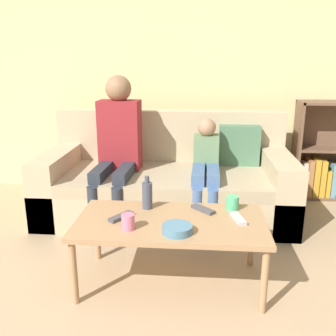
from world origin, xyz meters
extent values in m
cube|color=beige|center=(0.00, 2.96, 1.30)|extent=(12.00, 0.06, 2.60)
cube|color=tan|center=(0.10, 2.21, 0.15)|extent=(2.12, 0.97, 0.30)
cube|color=tan|center=(0.10, 2.12, 0.35)|extent=(1.68, 0.79, 0.10)
cube|color=tan|center=(0.10, 2.61, 0.64)|extent=(2.12, 0.18, 0.47)
cube|color=tan|center=(-0.85, 2.21, 0.28)|extent=(0.22, 0.97, 0.56)
cube|color=tan|center=(1.05, 2.21, 0.28)|extent=(0.22, 0.97, 0.56)
cube|color=#4C7556|center=(0.74, 2.46, 0.58)|extent=(0.36, 0.12, 0.36)
cube|color=brown|center=(1.33, 2.78, 0.47)|extent=(0.02, 0.28, 0.95)
cube|color=brown|center=(1.65, 2.91, 0.47)|extent=(0.67, 0.02, 0.95)
cube|color=brown|center=(1.65, 2.78, 0.01)|extent=(0.67, 0.28, 0.02)
cube|color=brown|center=(1.65, 2.78, 0.49)|extent=(0.62, 0.28, 0.02)
cube|color=brown|center=(1.65, 2.78, 0.94)|extent=(0.67, 0.28, 0.02)
cube|color=#993D84|center=(1.37, 2.77, 0.16)|extent=(0.05, 0.19, 0.27)
cube|color=beige|center=(1.42, 2.76, 0.19)|extent=(0.04, 0.16, 0.33)
cube|color=#B77542|center=(1.47, 2.77, 0.21)|extent=(0.05, 0.21, 0.37)
cube|color=gold|center=(1.53, 2.77, 0.21)|extent=(0.05, 0.19, 0.37)
cube|color=gold|center=(1.59, 2.77, 0.21)|extent=(0.05, 0.21, 0.36)
cube|color=gold|center=(1.64, 2.77, 0.16)|extent=(0.04, 0.21, 0.26)
cube|color=#6699A8|center=(1.70, 2.77, 0.19)|extent=(0.05, 0.21, 0.33)
cylinder|color=#A87F56|center=(-0.31, 0.91, 0.19)|extent=(0.04, 0.04, 0.39)
cylinder|color=#A87F56|center=(0.73, 0.91, 0.19)|extent=(0.04, 0.04, 0.39)
cylinder|color=#A87F56|center=(-0.31, 1.41, 0.19)|extent=(0.04, 0.04, 0.39)
cylinder|color=#A87F56|center=(0.73, 1.41, 0.19)|extent=(0.04, 0.04, 0.39)
cube|color=#A87F56|center=(0.21, 1.16, 0.40)|extent=(1.12, 0.58, 0.03)
cylinder|color=#282D38|center=(-0.42, 1.75, 0.20)|extent=(0.09, 0.09, 0.40)
cylinder|color=#282D38|center=(-0.23, 1.74, 0.20)|extent=(0.09, 0.09, 0.40)
cube|color=#282D38|center=(-0.41, 2.00, 0.45)|extent=(0.12, 0.44, 0.09)
cube|color=#282D38|center=(-0.22, 1.99, 0.45)|extent=(0.12, 0.44, 0.09)
cube|color=maroon|center=(-0.30, 2.25, 0.70)|extent=(0.36, 0.22, 0.60)
sphere|color=#936B4C|center=(-0.30, 2.25, 1.10)|extent=(0.22, 0.22, 0.22)
cylinder|color=#476693|center=(0.37, 1.76, 0.20)|extent=(0.09, 0.09, 0.40)
cylinder|color=#476693|center=(0.49, 1.75, 0.20)|extent=(0.09, 0.09, 0.40)
cube|color=#476693|center=(0.38, 2.01, 0.45)|extent=(0.11, 0.43, 0.09)
cube|color=#476693|center=(0.49, 2.01, 0.45)|extent=(0.11, 0.43, 0.09)
cube|color=#66845B|center=(0.44, 2.26, 0.56)|extent=(0.21, 0.20, 0.31)
sphere|color=#A87A5B|center=(0.44, 2.26, 0.78)|extent=(0.15, 0.15, 0.15)
cylinder|color=pink|center=(-0.01, 1.02, 0.46)|extent=(0.08, 0.08, 0.09)
cylinder|color=#4CB77A|center=(0.59, 1.35, 0.46)|extent=(0.08, 0.08, 0.09)
cube|color=#47474C|center=(0.41, 1.32, 0.43)|extent=(0.15, 0.15, 0.02)
cube|color=#B7B7BC|center=(0.61, 1.19, 0.43)|extent=(0.09, 0.18, 0.02)
cube|color=#47474C|center=(-0.08, 1.16, 0.43)|extent=(0.14, 0.17, 0.02)
cylinder|color=teal|center=(0.26, 1.00, 0.44)|extent=(0.17, 0.17, 0.05)
cylinder|color=#424756|center=(0.05, 1.33, 0.50)|extent=(0.06, 0.06, 0.17)
cylinder|color=#424756|center=(0.05, 1.33, 0.61)|extent=(0.03, 0.03, 0.04)
camera|label=1|loc=(0.36, -0.87, 1.34)|focal=40.00mm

